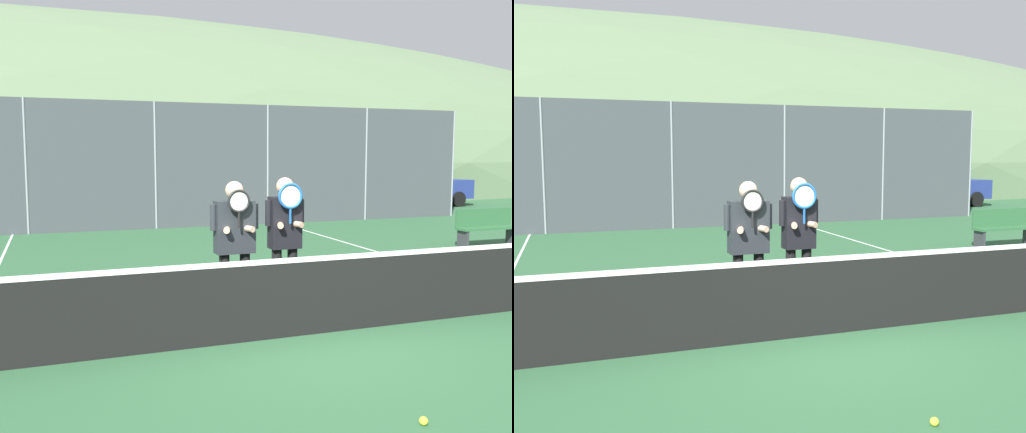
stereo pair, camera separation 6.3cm
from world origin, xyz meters
TOP-DOWN VIEW (x-y plane):
  - ground_plane at (0.00, 0.00)m, footprint 120.00×120.00m
  - hill_distant at (0.00, 50.68)m, footprint 131.52×73.07m
  - clubhouse_building at (1.80, 18.08)m, footprint 22.30×5.50m
  - fence_back at (0.00, 10.06)m, footprint 20.03×0.06m
  - tennis_net at (0.00, 0.00)m, footprint 10.01×0.09m
  - court_line_right_sideline at (3.72, 3.00)m, footprint 0.05×16.00m
  - player_leftmost at (-0.62, 0.94)m, footprint 0.63×0.34m
  - player_center_left at (0.07, 0.97)m, footprint 0.54×0.34m
  - car_left_of_center at (0.67, 13.71)m, footprint 4.52×2.04m
  - car_center at (5.90, 13.39)m, footprint 4.21×2.09m
  - car_right_of_center at (11.07, 13.72)m, footprint 4.43×2.06m
  - bench_courtside at (6.40, 4.39)m, footprint 1.52×0.36m
  - tennis_ball_on_court at (-0.15, -2.30)m, footprint 0.07×0.07m

SIDE VIEW (x-z plane):
  - ground_plane at x=0.00m, z-range 0.00..0.00m
  - hill_distant at x=0.00m, z-range -12.79..12.79m
  - court_line_right_sideline at x=3.72m, z-range 0.00..0.01m
  - tennis_ball_on_court at x=-0.15m, z-range 0.00..0.07m
  - bench_courtside at x=6.40m, z-range 0.03..0.88m
  - tennis_net at x=0.00m, z-range -0.03..0.97m
  - car_right_of_center at x=11.07m, z-range 0.03..1.70m
  - car_left_of_center at x=0.67m, z-range 0.01..1.85m
  - car_center at x=5.90m, z-range 0.01..1.90m
  - player_leftmost at x=-0.62m, z-range 0.18..1.90m
  - player_center_left at x=0.07m, z-range 0.17..1.93m
  - fence_back at x=0.00m, z-range 0.00..3.51m
  - clubhouse_building at x=1.80m, z-range 0.02..3.75m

